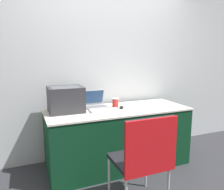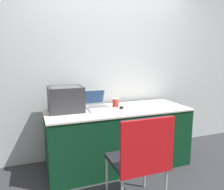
{
  "view_description": "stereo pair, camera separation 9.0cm",
  "coord_description": "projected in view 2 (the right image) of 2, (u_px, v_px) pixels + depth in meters",
  "views": [
    {
      "loc": [
        -1.11,
        -2.16,
        1.44
      ],
      "look_at": [
        -0.07,
        0.38,
        0.95
      ],
      "focal_mm": 35.0,
      "sensor_mm": 36.0,
      "label": 1
    },
    {
      "loc": [
        -1.03,
        -2.19,
        1.44
      ],
      "look_at": [
        -0.07,
        0.38,
        0.95
      ],
      "focal_mm": 35.0,
      "sensor_mm": 36.0,
      "label": 2
    }
  ],
  "objects": [
    {
      "name": "table",
      "position": [
        118.0,
        137.0,
        2.88
      ],
      "size": [
        1.84,
        0.72,
        0.77
      ],
      "color": "#0C381E",
      "rests_on": "ground_plane"
    },
    {
      "name": "printer",
      "position": [
        66.0,
        98.0,
        2.66
      ],
      "size": [
        0.41,
        0.36,
        0.31
      ],
      "color": "#333338",
      "rests_on": "table"
    },
    {
      "name": "chair",
      "position": [
        142.0,
        153.0,
        1.96
      ],
      "size": [
        0.5,
        0.46,
        0.93
      ],
      "color": "black",
      "rests_on": "ground_plane"
    },
    {
      "name": "external_keyboard",
      "position": [
        104.0,
        110.0,
        2.71
      ],
      "size": [
        0.37,
        0.13,
        0.02
      ],
      "color": "silver",
      "rests_on": "table"
    },
    {
      "name": "wall_back",
      "position": [
        106.0,
        66.0,
        3.15
      ],
      "size": [
        8.0,
        0.05,
        2.6
      ],
      "color": "silver",
      "rests_on": "ground_plane"
    },
    {
      "name": "coffee_cup",
      "position": [
        116.0,
        103.0,
        2.89
      ],
      "size": [
        0.08,
        0.08,
        0.12
      ],
      "color": "red",
      "rests_on": "table"
    },
    {
      "name": "ground_plane",
      "position": [
        129.0,
        177.0,
        2.63
      ],
      "size": [
        14.0,
        14.0,
        0.0
      ],
      "primitive_type": "plane",
      "color": "#333338"
    },
    {
      "name": "mouse",
      "position": [
        121.0,
        107.0,
        2.8
      ],
      "size": [
        0.06,
        0.04,
        0.04
      ],
      "color": "black",
      "rests_on": "table"
    },
    {
      "name": "laptop_left",
      "position": [
        96.0,
        103.0,
        2.92
      ],
      "size": [
        0.29,
        0.28,
        0.22
      ],
      "color": "#B7B7BC",
      "rests_on": "table"
    }
  ]
}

